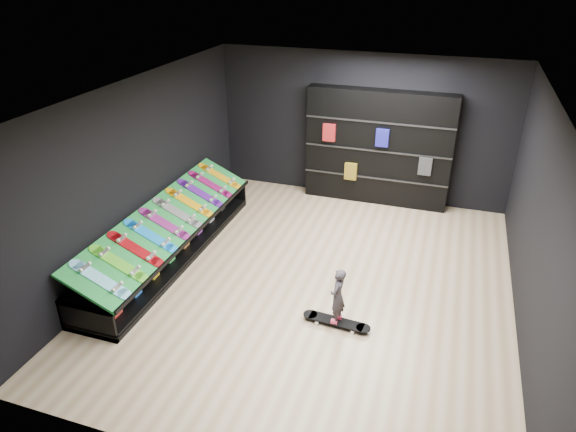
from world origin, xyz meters
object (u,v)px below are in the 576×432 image
(back_shelving, at_px, (378,148))
(floor_skateboard, at_px, (336,323))
(display_rack, at_px, (171,243))
(child, at_px, (337,306))

(back_shelving, relative_size, floor_skateboard, 2.98)
(display_rack, bearing_deg, back_shelving, 48.54)
(floor_skateboard, bearing_deg, child, 0.00)
(display_rack, bearing_deg, floor_skateboard, -16.78)
(back_shelving, height_order, child, back_shelving)
(back_shelving, relative_size, child, 5.80)
(floor_skateboard, relative_size, child, 1.95)
(back_shelving, xyz_separation_m, floor_skateboard, (0.21, -4.27, -1.12))
(floor_skateboard, distance_m, child, 0.30)
(display_rack, height_order, back_shelving, back_shelving)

